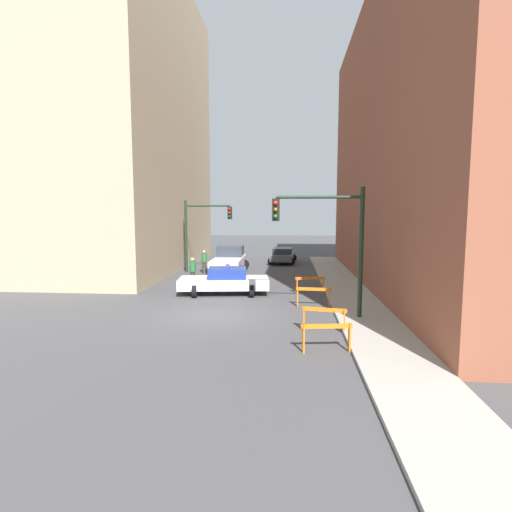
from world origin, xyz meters
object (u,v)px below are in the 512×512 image
(traffic_light_far, at_px, (201,226))
(barrier_mid, at_px, (324,315))
(white_truck, at_px, (229,260))
(pedestrian_crossing, at_px, (193,271))
(pedestrian_corner, at_px, (204,261))
(parked_car_near, at_px, (283,255))
(barrier_corner, at_px, (310,282))
(barrier_back, at_px, (313,294))
(police_car, at_px, (225,281))
(barrier_front, at_px, (327,333))
(traffic_light_near, at_px, (332,232))

(traffic_light_far, bearing_deg, barrier_mid, -61.36)
(white_truck, bearing_deg, pedestrian_crossing, -105.54)
(pedestrian_crossing, height_order, pedestrian_corner, same)
(parked_car_near, bearing_deg, pedestrian_crossing, -111.12)
(white_truck, xyz_separation_m, barrier_corner, (5.47, -7.16, -0.29))
(barrier_back, relative_size, barrier_corner, 1.01)
(white_truck, relative_size, barrier_corner, 3.44)
(white_truck, height_order, pedestrian_crossing, white_truck)
(white_truck, distance_m, barrier_back, 11.60)
(police_car, distance_m, barrier_corner, 4.56)
(parked_car_near, bearing_deg, barrier_back, -80.14)
(white_truck, relative_size, barrier_front, 3.41)
(police_car, distance_m, pedestrian_crossing, 3.38)
(police_car, xyz_separation_m, barrier_front, (4.58, -8.53, -0.11))
(barrier_back, bearing_deg, traffic_light_near, -74.91)
(parked_car_near, bearing_deg, traffic_light_near, -79.09)
(traffic_light_near, height_order, barrier_back, traffic_light_near)
(traffic_light_far, relative_size, pedestrian_crossing, 3.13)
(traffic_light_far, height_order, parked_car_near, traffic_light_far)
(traffic_light_near, bearing_deg, police_car, 137.97)
(pedestrian_crossing, bearing_deg, pedestrian_corner, -113.37)
(parked_car_near, xyz_separation_m, pedestrian_crossing, (-5.15, -11.08, 0.19))
(white_truck, distance_m, parked_car_near, 6.94)
(pedestrian_corner, distance_m, barrier_corner, 9.77)
(police_car, xyz_separation_m, pedestrian_crossing, (-2.33, 2.45, 0.14))
(barrier_corner, bearing_deg, barrier_mid, -88.70)
(traffic_light_far, bearing_deg, parked_car_near, 45.92)
(barrier_front, distance_m, barrier_back, 6.01)
(white_truck, distance_m, barrier_mid, 15.20)
(white_truck, relative_size, pedestrian_crossing, 3.27)
(traffic_light_near, distance_m, barrier_corner, 5.91)
(white_truck, distance_m, barrier_corner, 9.01)
(white_truck, relative_size, barrier_mid, 3.43)
(pedestrian_crossing, distance_m, barrier_corner, 7.11)
(barrier_front, bearing_deg, traffic_light_near, 82.86)
(parked_car_near, height_order, barrier_back, parked_car_near)
(pedestrian_crossing, relative_size, barrier_corner, 1.05)
(pedestrian_crossing, bearing_deg, white_truck, -132.12)
(traffic_light_far, xyz_separation_m, white_truck, (2.01, 0.14, -2.49))
(pedestrian_corner, distance_m, barrier_mid, 15.44)
(police_car, height_order, barrier_back, police_car)
(parked_car_near, xyz_separation_m, barrier_front, (1.76, -22.06, -0.06))
(barrier_corner, bearing_deg, traffic_light_near, -83.82)
(pedestrian_crossing, xyz_separation_m, barrier_corner, (6.85, -1.91, -0.24))
(traffic_light_near, relative_size, barrier_corner, 3.29)
(pedestrian_corner, height_order, barrier_mid, pedestrian_corner)
(traffic_light_far, distance_m, barrier_mid, 16.17)
(traffic_light_far, distance_m, barrier_back, 12.86)
(traffic_light_near, xyz_separation_m, pedestrian_crossing, (-7.40, 7.02, -2.67))
(barrier_front, bearing_deg, parked_car_near, 94.57)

